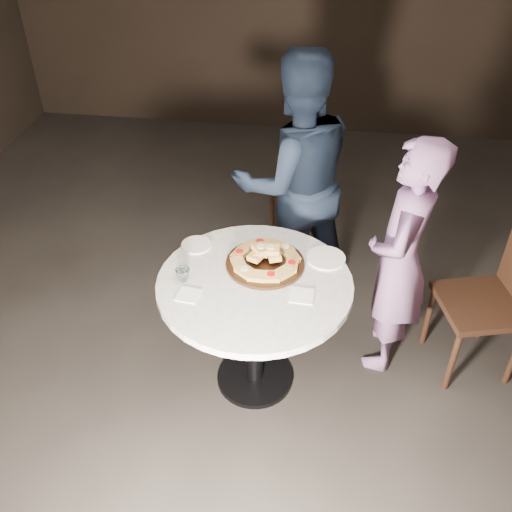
{
  "coord_description": "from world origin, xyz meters",
  "views": [
    {
      "loc": [
        0.33,
        -2.4,
        2.74
      ],
      "look_at": [
        0.0,
        -0.06,
        0.92
      ],
      "focal_mm": 40.0,
      "sensor_mm": 36.0,
      "label": 1
    }
  ],
  "objects_px": {
    "serving_board": "(265,263)",
    "chair_far": "(301,190)",
    "focaccia_pile": "(265,257)",
    "chair_right": "(499,294)",
    "table": "(255,301)",
    "diner_navy": "(294,181)",
    "water_glass": "(183,275)",
    "diner_teal": "(399,260)"
  },
  "relations": [
    {
      "from": "serving_board",
      "to": "chair_far",
      "type": "height_order",
      "value": "chair_far"
    },
    {
      "from": "serving_board",
      "to": "diner_teal",
      "type": "distance_m",
      "value": 0.77
    },
    {
      "from": "serving_board",
      "to": "diner_teal",
      "type": "xyz_separation_m",
      "value": [
        0.74,
        0.18,
        -0.04
      ]
    },
    {
      "from": "chair_far",
      "to": "diner_teal",
      "type": "height_order",
      "value": "diner_teal"
    },
    {
      "from": "focaccia_pile",
      "to": "diner_navy",
      "type": "distance_m",
      "value": 0.8
    },
    {
      "from": "focaccia_pile",
      "to": "diner_navy",
      "type": "bearing_deg",
      "value": 83.52
    },
    {
      "from": "chair_far",
      "to": "chair_right",
      "type": "relative_size",
      "value": 0.92
    },
    {
      "from": "water_glass",
      "to": "table",
      "type": "bearing_deg",
      "value": 6.27
    },
    {
      "from": "water_glass",
      "to": "diner_teal",
      "type": "distance_m",
      "value": 1.22
    },
    {
      "from": "diner_navy",
      "to": "diner_teal",
      "type": "bearing_deg",
      "value": 113.67
    },
    {
      "from": "focaccia_pile",
      "to": "chair_right",
      "type": "distance_m",
      "value": 1.39
    },
    {
      "from": "table",
      "to": "chair_far",
      "type": "height_order",
      "value": "chair_far"
    },
    {
      "from": "focaccia_pile",
      "to": "water_glass",
      "type": "height_order",
      "value": "focaccia_pile"
    },
    {
      "from": "serving_board",
      "to": "water_glass",
      "type": "xyz_separation_m",
      "value": [
        -0.42,
        -0.19,
        0.03
      ]
    },
    {
      "from": "focaccia_pile",
      "to": "water_glass",
      "type": "relative_size",
      "value": 5.1
    },
    {
      "from": "water_glass",
      "to": "chair_right",
      "type": "bearing_deg",
      "value": 12.75
    },
    {
      "from": "focaccia_pile",
      "to": "chair_right",
      "type": "bearing_deg",
      "value": 8.71
    },
    {
      "from": "chair_far",
      "to": "chair_right",
      "type": "xyz_separation_m",
      "value": [
        1.23,
        -1.07,
        0.04
      ]
    },
    {
      "from": "water_glass",
      "to": "diner_navy",
      "type": "relative_size",
      "value": 0.04
    },
    {
      "from": "serving_board",
      "to": "focaccia_pile",
      "type": "xyz_separation_m",
      "value": [
        -0.0,
        0.0,
        0.04
      ]
    },
    {
      "from": "chair_far",
      "to": "chair_right",
      "type": "bearing_deg",
      "value": 123.94
    },
    {
      "from": "table",
      "to": "focaccia_pile",
      "type": "bearing_deg",
      "value": 76.19
    },
    {
      "from": "chair_right",
      "to": "water_glass",
      "type": "bearing_deg",
      "value": -92.3
    },
    {
      "from": "water_glass",
      "to": "diner_navy",
      "type": "distance_m",
      "value": 1.1
    },
    {
      "from": "table",
      "to": "water_glass",
      "type": "xyz_separation_m",
      "value": [
        -0.38,
        -0.04,
        0.18
      ]
    },
    {
      "from": "chair_right",
      "to": "table",
      "type": "bearing_deg",
      "value": -90.57
    },
    {
      "from": "chair_right",
      "to": "diner_navy",
      "type": "bearing_deg",
      "value": -130.04
    },
    {
      "from": "chair_far",
      "to": "diner_teal",
      "type": "bearing_deg",
      "value": 104.85
    },
    {
      "from": "serving_board",
      "to": "focaccia_pile",
      "type": "height_order",
      "value": "focaccia_pile"
    },
    {
      "from": "chair_right",
      "to": "diner_teal",
      "type": "relative_size",
      "value": 0.64
    },
    {
      "from": "table",
      "to": "chair_far",
      "type": "xyz_separation_m",
      "value": [
        0.15,
        1.43,
        -0.13
      ]
    },
    {
      "from": "diner_navy",
      "to": "diner_teal",
      "type": "xyz_separation_m",
      "value": [
        0.65,
        -0.61,
        -0.11
      ]
    },
    {
      "from": "chair_far",
      "to": "diner_teal",
      "type": "relative_size",
      "value": 0.59
    },
    {
      "from": "table",
      "to": "water_glass",
      "type": "height_order",
      "value": "water_glass"
    },
    {
      "from": "table",
      "to": "water_glass",
      "type": "distance_m",
      "value": 0.42
    },
    {
      "from": "water_glass",
      "to": "chair_far",
      "type": "xyz_separation_m",
      "value": [
        0.53,
        1.47,
        -0.31
      ]
    },
    {
      "from": "serving_board",
      "to": "diner_navy",
      "type": "xyz_separation_m",
      "value": [
        0.09,
        0.79,
        0.07
      ]
    },
    {
      "from": "table",
      "to": "diner_navy",
      "type": "xyz_separation_m",
      "value": [
        0.13,
        0.94,
        0.23
      ]
    },
    {
      "from": "diner_navy",
      "to": "table",
      "type": "bearing_deg",
      "value": 59.05
    },
    {
      "from": "table",
      "to": "water_glass",
      "type": "bearing_deg",
      "value": -173.73
    },
    {
      "from": "chair_far",
      "to": "diner_navy",
      "type": "bearing_deg",
      "value": 72.26
    },
    {
      "from": "diner_teal",
      "to": "chair_right",
      "type": "bearing_deg",
      "value": 105.58
    }
  ]
}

